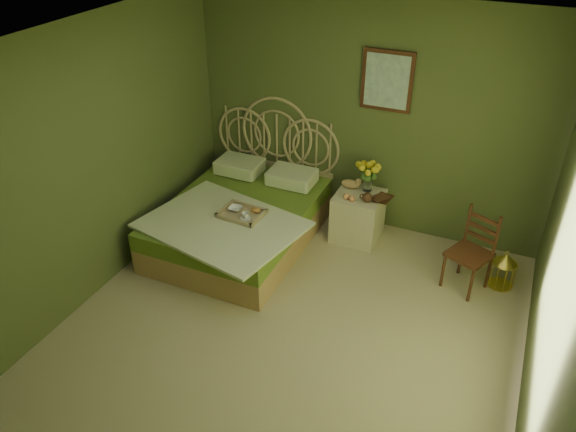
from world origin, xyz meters
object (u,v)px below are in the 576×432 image
at_px(bed, 242,217).
at_px(chair, 471,245).
at_px(nightstand, 359,210).
at_px(birdcage, 503,270).

relative_size(bed, chair, 2.63).
distance_m(nightstand, birdcage, 1.64).
xyz_separation_m(chair, birdcage, (0.34, 0.11, -0.28)).
bearing_deg(birdcage, nightstand, 170.95).
height_order(nightstand, chair, nightstand).
distance_m(bed, birdcage, 2.81).
bearing_deg(chair, nightstand, -172.28).
distance_m(bed, nightstand, 1.32).
bearing_deg(chair, bed, -151.02).
height_order(bed, nightstand, bed).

